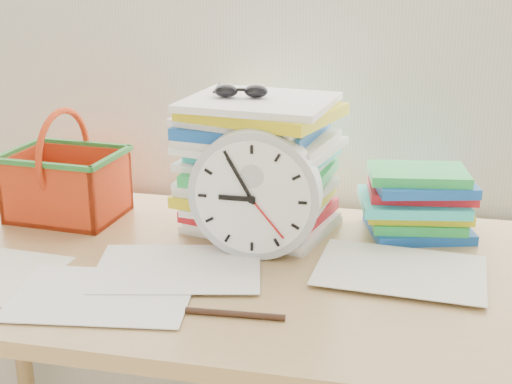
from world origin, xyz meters
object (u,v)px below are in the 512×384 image
(paper_stack, at_px, (259,165))
(clock, at_px, (255,194))
(basket, at_px, (65,165))
(desk, at_px, (227,298))
(book_stack, at_px, (419,201))

(paper_stack, height_order, clock, paper_stack)
(clock, bearing_deg, basket, 165.05)
(desk, xyz_separation_m, clock, (0.05, 0.05, 0.20))
(clock, height_order, basket, clock)
(desk, distance_m, clock, 0.21)
(clock, relative_size, basket, 1.05)
(clock, xyz_separation_m, book_stack, (0.31, 0.18, -0.05))
(paper_stack, bearing_deg, book_stack, 7.98)
(clock, height_order, book_stack, clock)
(book_stack, height_order, basket, basket)
(basket, bearing_deg, clock, -10.51)
(paper_stack, xyz_separation_m, clock, (0.02, -0.14, -0.02))
(book_stack, bearing_deg, desk, -146.54)
(desk, relative_size, clock, 5.57)
(desk, xyz_separation_m, paper_stack, (0.02, 0.19, 0.22))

